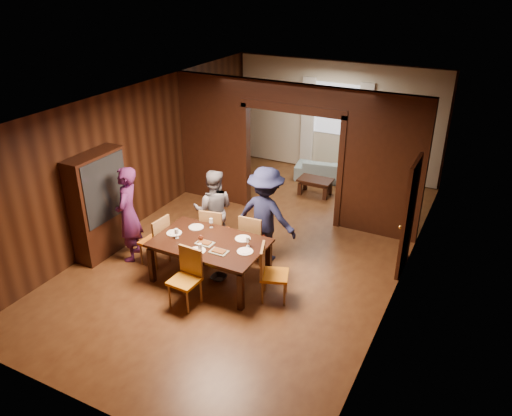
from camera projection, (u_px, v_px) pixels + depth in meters
The scene contains 32 objects.
floor at pixel (258, 246), 9.85m from camera, with size 9.00×9.00×0.00m, color #4C2815.
ceiling at pixel (258, 101), 8.57m from camera, with size 5.50×9.00×0.02m, color silver.
room_walls at pixel (297, 146), 10.70m from camera, with size 5.52×9.01×2.90m.
person_purple at pixel (128, 214), 9.09m from camera, with size 0.66×0.43×1.82m, color #4A1A4D.
person_grey at pixel (214, 210), 9.47m from camera, with size 0.79×0.61×1.62m, color slate.
person_navy at pixel (266, 215), 9.05m from camera, with size 1.18×0.68×1.83m, color #191D40.
sofa at pixel (332, 171), 12.73m from camera, with size 1.85×0.72×0.54m, color #83A2AB.
serving_bowl at pixel (217, 240), 8.45m from camera, with size 0.28×0.28×0.07m, color black.
dining_table at pixel (210, 261), 8.65m from camera, with size 1.91×1.19×0.76m, color black.
coffee_table at pixel (315, 187), 11.98m from camera, with size 0.80×0.50×0.40m, color black.
chair_left at pixel (154, 240), 9.09m from camera, with size 0.44×0.44×0.97m, color orange, non-canonical shape.
chair_right at pixel (275, 273), 8.11m from camera, with size 0.44×0.44×0.97m, color #C97112, non-canonical shape.
chair_far_l at pixel (215, 230), 9.42m from camera, with size 0.44×0.44×0.97m, color #EF5716, non-canonical shape.
chair_far_r at pixel (254, 237), 9.19m from camera, with size 0.44×0.44×0.97m, color red, non-canonical shape.
chair_near at pixel (184, 279), 7.96m from camera, with size 0.44×0.44×0.97m, color orange, non-canonical shape.
hutch at pixel (100, 205), 9.24m from camera, with size 0.40×1.20×2.00m, color black.
door_right at pixel (409, 217), 8.69m from camera, with size 0.06×0.90×2.10m, color black.
window_far at pixel (337, 109), 12.66m from camera, with size 1.20×0.03×1.30m, color silver.
curtain_left at pixel (308, 123), 13.13m from camera, with size 0.35×0.06×2.40m, color white.
curtain_right at pixel (363, 131), 12.52m from camera, with size 0.35×0.06×2.40m, color white.
plate_left at pixel (174, 233), 8.75m from camera, with size 0.27×0.27×0.01m, color white.
plate_far_l at pixel (196, 227), 8.94m from camera, with size 0.27×0.27×0.01m, color silver.
plate_far_r at pixel (243, 239), 8.57m from camera, with size 0.27×0.27×0.01m, color white.
plate_right at pixel (245, 251), 8.19m from camera, with size 0.27×0.27×0.01m, color white.
plate_near at pixel (198, 251), 8.21m from camera, with size 0.27×0.27×0.01m, color silver.
platter_a at pixel (205, 243), 8.42m from camera, with size 0.30×0.20×0.04m, color gray.
platter_b at pixel (219, 251), 8.17m from camera, with size 0.30×0.20×0.04m, color gray.
wineglass_left at pixel (177, 234), 8.56m from camera, with size 0.08×0.08×0.18m, color white, non-canonical shape.
wineglass_far at pixel (211, 223), 8.90m from camera, with size 0.08×0.08×0.18m, color silver, non-canonical shape.
wineglass_right at pixel (248, 242), 8.30m from camera, with size 0.08×0.08×0.18m, color silver, non-canonical shape.
tumbler at pixel (200, 248), 8.17m from camera, with size 0.07×0.07×0.14m, color silver.
condiment_jar at pixel (201, 238), 8.48m from camera, with size 0.08×0.08×0.11m, color #461D10, non-canonical shape.
Camera 1 is at (3.83, -7.61, 5.00)m, focal length 35.00 mm.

